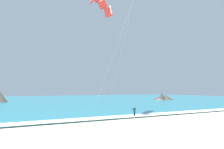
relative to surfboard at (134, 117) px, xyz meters
The scene contains 6 objects.
sea 59.59m from the surfboard, 84.48° to the left, with size 200.00×120.00×0.20m, color teal.
surf_foam 5.74m from the surfboard, ahead, with size 200.00×2.63×0.04m, color white.
surfboard is the anchor object (origin of this frame).
kitesurfer 0.91m from the surfboard, 105.82° to the left, with size 0.61×0.61×1.69m.
kite_primary 19.70m from the surfboard, 132.26° to the left, with size 6.63×6.35×18.84m.
headland_right 54.61m from the surfboard, 43.79° to the left, with size 8.29×8.43×3.10m.
Camera 1 is at (-23.16, -13.54, 4.13)m, focal length 32.47 mm.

